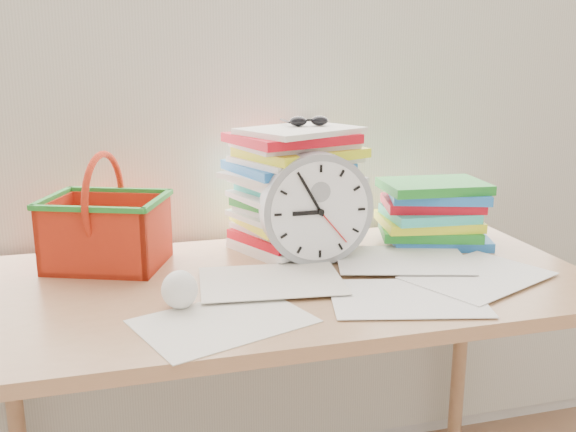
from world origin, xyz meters
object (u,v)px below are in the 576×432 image
object	(u,v)px
clock	(316,209)
book_stack	(433,212)
basket	(105,211)
paper_stack	(295,189)
desk	(285,309)

from	to	relation	value
clock	book_stack	xyz separation A→B (m)	(0.36, 0.08, -0.05)
basket	paper_stack	bearing A→B (deg)	24.54
desk	clock	world-z (taller)	clock
paper_stack	clock	size ratio (longest dim) A/B	1.17
clock	desk	bearing A→B (deg)	-139.81
book_stack	basket	bearing A→B (deg)	177.88
paper_stack	clock	distance (m)	0.14
book_stack	basket	xyz separation A→B (m)	(-0.84, 0.03, 0.05)
desk	book_stack	bearing A→B (deg)	20.38
desk	book_stack	distance (m)	0.51
paper_stack	basket	bearing A→B (deg)	-177.13
paper_stack	basket	size ratio (longest dim) A/B	1.18
book_stack	clock	bearing A→B (deg)	-166.79
clock	basket	bearing A→B (deg)	166.77
basket	book_stack	bearing A→B (deg)	19.55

